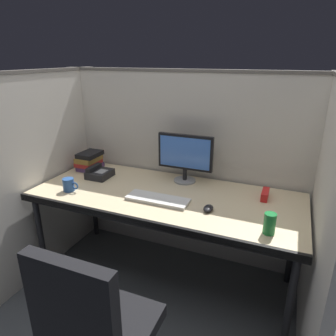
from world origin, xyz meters
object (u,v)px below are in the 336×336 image
object	(u,v)px
soda_can	(270,224)
desk_phone	(99,173)
monitor_center	(185,155)
red_stapler	(265,194)
coffee_mug	(69,185)
computer_mouse	(208,208)
desk	(165,201)
book_stack	(89,161)
keyboard_main	(158,199)

from	to	relation	value
soda_can	desk_phone	bearing A→B (deg)	165.55
monitor_center	red_stapler	bearing A→B (deg)	-6.85
monitor_center	soda_can	xyz separation A→B (m)	(0.68, -0.53, -0.15)
coffee_mug	soda_can	world-z (taller)	soda_can
desk_phone	monitor_center	bearing A→B (deg)	15.15
monitor_center	computer_mouse	bearing A→B (deg)	-53.04
desk	monitor_center	distance (m)	0.39
desk	monitor_center	xyz separation A→B (m)	(0.05, 0.29, 0.27)
computer_mouse	desk	bearing A→B (deg)	161.79
desk_phone	book_stack	distance (m)	0.23
keyboard_main	red_stapler	size ratio (longest dim) A/B	2.87
keyboard_main	book_stack	xyz separation A→B (m)	(-0.80, 0.34, 0.07)
red_stapler	soda_can	bearing A→B (deg)	-81.61
soda_can	book_stack	world-z (taller)	book_stack
desk	coffee_mug	distance (m)	0.70
desk_phone	book_stack	xyz separation A→B (m)	(-0.18, 0.13, 0.04)
coffee_mug	book_stack	bearing A→B (deg)	107.47
coffee_mug	book_stack	world-z (taller)	book_stack
monitor_center	keyboard_main	xyz separation A→B (m)	(-0.05, -0.39, -0.20)
monitor_center	book_stack	distance (m)	0.87
coffee_mug	desk	bearing A→B (deg)	17.06
red_stapler	desk_phone	bearing A→B (deg)	-175.22
keyboard_main	desk_phone	distance (m)	0.65
desk	computer_mouse	world-z (taller)	computer_mouse
desk_phone	red_stapler	world-z (taller)	desk_phone
desk	desk_phone	bearing A→B (deg)	170.37
red_stapler	book_stack	bearing A→B (deg)	179.19
keyboard_main	coffee_mug	world-z (taller)	coffee_mug
desk	computer_mouse	size ratio (longest dim) A/B	19.79
computer_mouse	coffee_mug	xyz separation A→B (m)	(-1.02, -0.09, 0.03)
desk_phone	coffee_mug	bearing A→B (deg)	-98.67
monitor_center	book_stack	xyz separation A→B (m)	(-0.85, -0.05, -0.14)
computer_mouse	red_stapler	xyz separation A→B (m)	(0.31, 0.33, 0.01)
monitor_center	coffee_mug	world-z (taller)	monitor_center
monitor_center	computer_mouse	world-z (taller)	monitor_center
coffee_mug	soda_can	bearing A→B (deg)	-1.54
book_stack	computer_mouse	bearing A→B (deg)	-16.78
desk	computer_mouse	bearing A→B (deg)	-18.21
desk	book_stack	xyz separation A→B (m)	(-0.80, 0.23, 0.13)
desk	soda_can	size ratio (longest dim) A/B	15.57
desk	monitor_center	world-z (taller)	monitor_center
book_stack	monitor_center	bearing A→B (deg)	3.55
monitor_center	red_stapler	world-z (taller)	monitor_center
desk	computer_mouse	xyz separation A→B (m)	(0.35, -0.12, 0.07)
keyboard_main	soda_can	xyz separation A→B (m)	(0.73, -0.13, 0.05)
monitor_center	coffee_mug	bearing A→B (deg)	-145.55
keyboard_main	desk_phone	world-z (taller)	desk_phone
keyboard_main	monitor_center	bearing A→B (deg)	82.27
monitor_center	book_stack	size ratio (longest dim) A/B	1.90
monitor_center	keyboard_main	size ratio (longest dim) A/B	1.00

